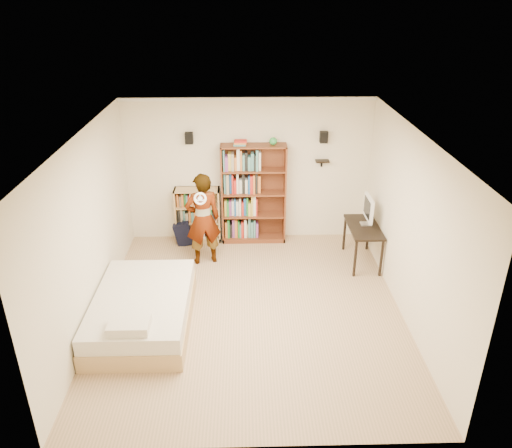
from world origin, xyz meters
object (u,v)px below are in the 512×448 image
(daybed, at_px, (142,306))
(computer_desk, at_px, (362,244))
(low_bookshelf, at_px, (198,215))
(person, at_px, (203,219))
(tall_bookshelf, at_px, (254,194))

(daybed, bearing_deg, computer_desk, 25.93)
(low_bookshelf, xyz_separation_m, computer_desk, (2.94, -0.93, -0.17))
(daybed, relative_size, person, 1.25)
(computer_desk, bearing_deg, daybed, -154.07)
(tall_bookshelf, distance_m, person, 1.22)
(tall_bookshelf, distance_m, daybed, 3.17)
(tall_bookshelf, xyz_separation_m, daybed, (-1.65, -2.63, -0.64))
(tall_bookshelf, bearing_deg, computer_desk, -26.01)
(daybed, bearing_deg, low_bookshelf, 77.34)
(computer_desk, bearing_deg, low_bookshelf, 162.36)
(daybed, height_order, person, person)
(low_bookshelf, distance_m, computer_desk, 3.09)
(tall_bookshelf, bearing_deg, person, -137.07)
(low_bookshelf, xyz_separation_m, person, (0.17, -0.84, 0.30))
(person, bearing_deg, daybed, 52.18)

